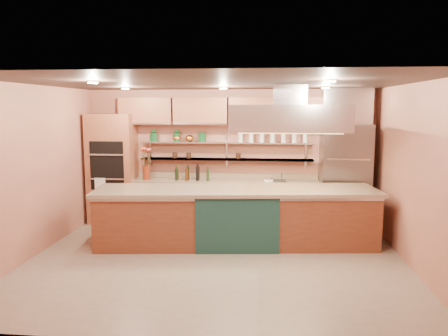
# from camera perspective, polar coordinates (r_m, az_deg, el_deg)

# --- Properties ---
(floor) EXTENTS (6.00, 5.00, 0.02)m
(floor) POSITION_cam_1_polar(r_m,az_deg,el_deg) (7.16, -1.06, -12.03)
(floor) COLOR gray
(floor) RESTS_ON ground
(ceiling) EXTENTS (6.00, 5.00, 0.02)m
(ceiling) POSITION_cam_1_polar(r_m,az_deg,el_deg) (6.74, -1.12, 11.05)
(ceiling) COLOR black
(ceiling) RESTS_ON wall_back
(wall_back) EXTENTS (6.00, 0.04, 2.80)m
(wall_back) POSITION_cam_1_polar(r_m,az_deg,el_deg) (9.27, 0.69, 1.55)
(wall_back) COLOR #AC6751
(wall_back) RESTS_ON floor
(wall_front) EXTENTS (6.00, 0.04, 2.80)m
(wall_front) POSITION_cam_1_polar(r_m,az_deg,el_deg) (4.38, -4.86, -5.79)
(wall_front) COLOR #AC6751
(wall_front) RESTS_ON floor
(wall_left) EXTENTS (0.04, 5.00, 2.80)m
(wall_left) POSITION_cam_1_polar(r_m,az_deg,el_deg) (7.74, -23.72, -0.41)
(wall_left) COLOR #AC6751
(wall_left) RESTS_ON floor
(wall_right) EXTENTS (0.04, 5.00, 2.80)m
(wall_right) POSITION_cam_1_polar(r_m,az_deg,el_deg) (7.12, 23.67, -1.09)
(wall_right) COLOR #AC6751
(wall_right) RESTS_ON floor
(oven_stack) EXTENTS (0.95, 0.64, 2.30)m
(oven_stack) POSITION_cam_1_polar(r_m,az_deg,el_deg) (9.52, -14.35, -0.05)
(oven_stack) COLOR #975237
(oven_stack) RESTS_ON floor
(refrigerator) EXTENTS (0.95, 0.72, 2.10)m
(refrigerator) POSITION_cam_1_polar(r_m,az_deg,el_deg) (9.07, 15.45, -1.12)
(refrigerator) COLOR slate
(refrigerator) RESTS_ON floor
(back_counter) EXTENTS (3.84, 0.64, 0.93)m
(back_counter) POSITION_cam_1_polar(r_m,az_deg,el_deg) (9.13, 0.21, -4.50)
(back_counter) COLOR tan
(back_counter) RESTS_ON floor
(wall_shelf_lower) EXTENTS (3.60, 0.26, 0.03)m
(wall_shelf_lower) POSITION_cam_1_polar(r_m,az_deg,el_deg) (9.15, 0.31, 1.15)
(wall_shelf_lower) COLOR silver
(wall_shelf_lower) RESTS_ON wall_back
(wall_shelf_upper) EXTENTS (3.60, 0.26, 0.03)m
(wall_shelf_upper) POSITION_cam_1_polar(r_m,az_deg,el_deg) (9.12, 0.31, 3.33)
(wall_shelf_upper) COLOR silver
(wall_shelf_upper) RESTS_ON wall_back
(upper_cabinets) EXTENTS (4.60, 0.36, 0.55)m
(upper_cabinets) POSITION_cam_1_polar(r_m,az_deg,el_deg) (9.03, 0.60, 7.42)
(upper_cabinets) COLOR #975237
(upper_cabinets) RESTS_ON wall_back
(range_hood) EXTENTS (2.00, 1.00, 0.45)m
(range_hood) POSITION_cam_1_polar(r_m,az_deg,el_deg) (7.56, 8.51, 6.46)
(range_hood) COLOR silver
(range_hood) RESTS_ON ceiling
(ceiling_downlights) EXTENTS (4.00, 2.80, 0.02)m
(ceiling_downlights) POSITION_cam_1_polar(r_m,az_deg,el_deg) (6.93, -0.92, 10.72)
(ceiling_downlights) COLOR #FFE5A5
(ceiling_downlights) RESTS_ON ceiling
(island) EXTENTS (4.93, 1.56, 1.01)m
(island) POSITION_cam_1_polar(r_m,az_deg,el_deg) (7.81, 1.59, -6.36)
(island) COLOR brown
(island) RESTS_ON floor
(flower_vase) EXTENTS (0.20, 0.20, 0.29)m
(flower_vase) POSITION_cam_1_polar(r_m,az_deg,el_deg) (9.28, -10.10, -0.61)
(flower_vase) COLOR maroon
(flower_vase) RESTS_ON back_counter
(oil_bottle_cluster) EXTENTS (0.80, 0.32, 0.25)m
(oil_bottle_cluster) POSITION_cam_1_polar(r_m,az_deg,el_deg) (9.07, -4.14, -0.82)
(oil_bottle_cluster) COLOR black
(oil_bottle_cluster) RESTS_ON back_counter
(kitchen_scale) EXTENTS (0.21, 0.19, 0.10)m
(kitchen_scale) POSITION_cam_1_polar(r_m,az_deg,el_deg) (8.95, 5.84, -1.44)
(kitchen_scale) COLOR silver
(kitchen_scale) RESTS_ON back_counter
(bar_faucet) EXTENTS (0.04, 0.04, 0.21)m
(bar_faucet) POSITION_cam_1_polar(r_m,az_deg,el_deg) (9.05, 7.53, -1.03)
(bar_faucet) COLOR white
(bar_faucet) RESTS_ON back_counter
(copper_kettle) EXTENTS (0.24, 0.24, 0.15)m
(copper_kettle) POSITION_cam_1_polar(r_m,az_deg,el_deg) (9.21, -4.52, 3.90)
(copper_kettle) COLOR orange
(copper_kettle) RESTS_ON wall_shelf_upper
(green_canister) EXTENTS (0.20, 0.20, 0.19)m
(green_canister) POSITION_cam_1_polar(r_m,az_deg,el_deg) (9.17, -2.86, 4.04)
(green_canister) COLOR #0D401B
(green_canister) RESTS_ON wall_shelf_upper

